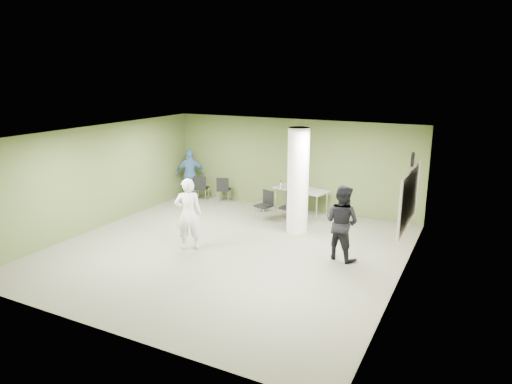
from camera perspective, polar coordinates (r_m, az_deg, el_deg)
The scene contains 17 objects.
floor at distance 11.12m, azimuth -3.62°, elevation -7.24°, with size 8.00×8.00×0.00m, color #555643.
ceiling at distance 10.41m, azimuth -3.87°, elevation 7.21°, with size 8.00×8.00×0.00m, color white.
wall_back at distance 14.18m, azimuth 4.51°, elevation 3.47°, with size 8.00×0.02×2.80m, color #4F592A.
wall_left at distance 13.13m, azimuth -18.97°, elevation 1.80°, with size 0.02×8.00×2.80m, color #4F592A.
wall_right_cream at distance 9.37m, azimuth 17.87°, elevation -3.10°, with size 0.02×8.00×2.80m, color beige.
column at distance 12.00m, azimuth 5.26°, elevation 1.39°, with size 0.56×0.56×2.80m, color silver.
whiteboard at distance 10.50m, azimuth 18.58°, elevation -0.71°, with size 0.05×2.30×1.30m.
wall_clock at distance 10.32m, azimuth 18.97°, elevation 3.85°, with size 0.06×0.32×0.32m.
folding_table at distance 13.74m, azimuth 5.55°, elevation 0.21°, with size 1.75×1.04×1.03m.
wastebasket at distance 14.07m, azimuth 0.62°, elevation -1.84°, with size 0.25×0.25×0.29m, color #4C4C4C.
chair_back_left at distance 15.25m, azimuth -6.89°, elevation 0.72°, with size 0.53×0.53×0.85m.
chair_back_right at distance 14.99m, azimuth -4.11°, elevation 0.54°, with size 0.54×0.54×0.85m.
chair_table_left at distance 13.25m, azimuth 1.19°, elevation -1.35°, with size 0.53×0.53×0.84m.
chair_table_right at distance 13.08m, azimuth 4.29°, elevation -1.55°, with size 0.49×0.49×0.86m.
woman_white at distance 11.02m, azimuth -8.46°, elevation -2.74°, with size 0.64×0.42×1.75m, color silver.
man_black at distance 10.50m, azimuth 10.65°, elevation -3.76°, with size 0.85×0.66×1.74m, color black.
man_blue at distance 15.38m, azimuth -8.19°, elevation 2.18°, with size 1.00×0.42×1.71m, color #39618F.
Camera 1 is at (5.28, -8.87, 4.15)m, focal length 32.00 mm.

